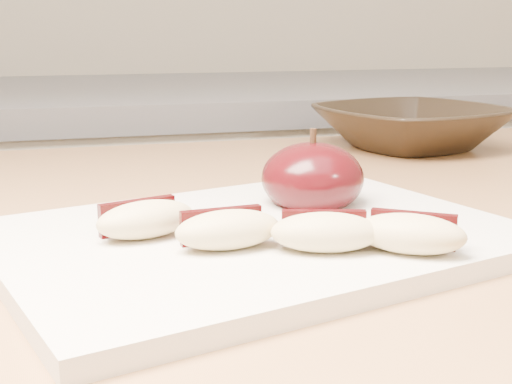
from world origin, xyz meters
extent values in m
cube|color=silver|center=(0.00, 1.20, 0.45)|extent=(2.40, 0.60, 0.90)
cube|color=slate|center=(0.00, 1.20, 0.92)|extent=(2.40, 0.62, 0.04)
cube|color=#9F6645|center=(0.00, 0.50, 0.88)|extent=(1.64, 0.64, 0.04)
cube|color=silver|center=(-0.02, 0.38, 0.91)|extent=(0.38, 0.32, 0.01)
ellipsoid|color=black|center=(0.04, 0.44, 0.93)|extent=(0.08, 0.08, 0.05)
cylinder|color=black|center=(0.04, 0.44, 0.96)|extent=(0.00, 0.00, 0.01)
ellipsoid|color=#D6BF88|center=(-0.09, 0.38, 0.92)|extent=(0.07, 0.05, 0.02)
cube|color=black|center=(-0.09, 0.40, 0.92)|extent=(0.05, 0.02, 0.02)
ellipsoid|color=#D6BF88|center=(-0.04, 0.35, 0.92)|extent=(0.07, 0.04, 0.02)
cube|color=black|center=(-0.04, 0.36, 0.92)|extent=(0.05, 0.01, 0.02)
ellipsoid|color=#D6BF88|center=(0.01, 0.33, 0.92)|extent=(0.07, 0.05, 0.02)
cube|color=black|center=(0.01, 0.34, 0.92)|extent=(0.05, 0.02, 0.02)
ellipsoid|color=#D6BF88|center=(0.06, 0.31, 0.92)|extent=(0.07, 0.06, 0.02)
cube|color=black|center=(0.06, 0.32, 0.92)|extent=(0.04, 0.03, 0.02)
imported|color=black|center=(0.26, 0.71, 0.93)|extent=(0.25, 0.25, 0.05)
camera|label=1|loc=(-0.14, -0.05, 1.04)|focal=50.00mm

